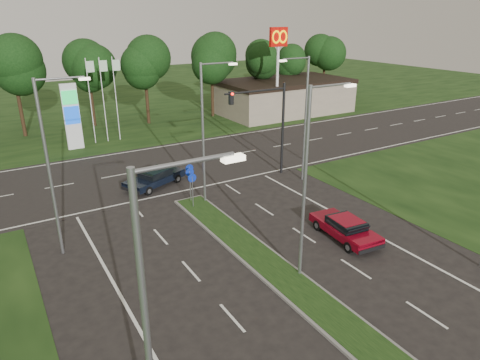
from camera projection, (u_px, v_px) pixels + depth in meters
verge_far at (73, 105)px, 59.18m from camera, size 160.00×50.00×0.02m
cross_road at (152, 169)px, 34.41m from camera, size 160.00×12.00×0.02m
median_kerb at (314, 302)px, 18.42m from camera, size 2.00×26.00×0.12m
commercial_building at (284, 96)px, 53.86m from camera, size 16.00×9.00×4.00m
streetlight_median_near at (309, 175)px, 18.68m from camera, size 2.53×0.22×9.00m
streetlight_median_far at (206, 127)px, 26.67m from camera, size 2.53×0.22×9.00m
streetlight_left_near at (156, 333)px, 9.42m from camera, size 2.53×0.22×9.00m
streetlight_left_far at (52, 160)px, 20.60m from camera, size 2.53×0.22×9.00m
streetlight_right_far at (304, 113)px, 30.42m from camera, size 2.53×0.22×9.00m
traffic_signal at (269, 116)px, 31.40m from camera, size 5.10×0.42×7.00m
median_signs at (191, 178)px, 27.72m from camera, size 1.16×1.76×2.38m
gas_pylon at (74, 115)px, 38.66m from camera, size 5.80×1.26×8.00m
mcdonalds_sign at (278, 50)px, 46.55m from camera, size 2.20×0.47×10.40m
treeline_far at (94, 64)px, 44.72m from camera, size 6.00×6.00×9.90m
red_sedan at (345, 228)px, 23.62m from camera, size 2.17×4.49×1.19m
navy_sedan at (155, 178)px, 30.81m from camera, size 4.88×3.52×1.24m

